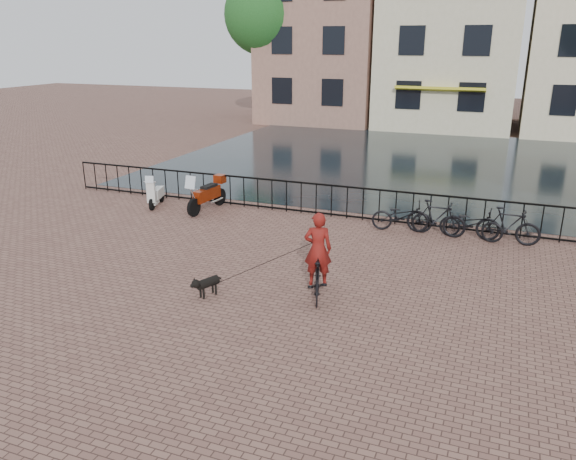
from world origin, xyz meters
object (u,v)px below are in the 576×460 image
(motorcycle, at_px, (207,190))
(scooter, at_px, (156,189))
(cyclist, at_px, (318,261))
(dog, at_px, (208,285))

(motorcycle, xyz_separation_m, scooter, (-1.83, -0.14, -0.08))
(scooter, bearing_deg, cyclist, -49.47)
(motorcycle, distance_m, scooter, 1.84)
(cyclist, xyz_separation_m, scooter, (-7.18, 4.72, -0.26))
(cyclist, xyz_separation_m, motorcycle, (-5.35, 4.85, -0.18))
(dog, xyz_separation_m, scooter, (-4.97, 5.49, 0.34))
(motorcycle, relative_size, scooter, 1.46)
(cyclist, bearing_deg, scooter, -51.02)
(cyclist, relative_size, dog, 2.91)
(scooter, bearing_deg, motorcycle, -11.92)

